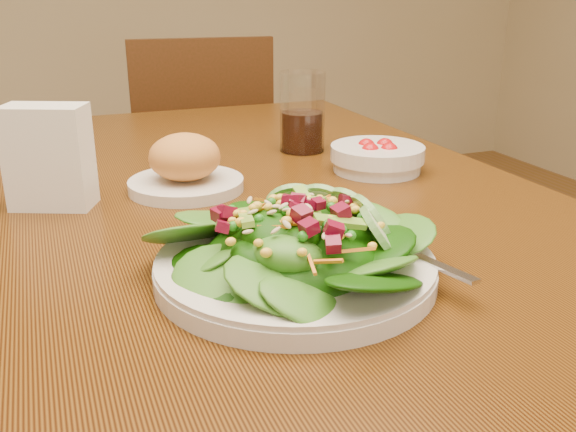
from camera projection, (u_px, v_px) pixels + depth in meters
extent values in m
cube|color=#5B360F|center=(236.00, 213.00, 0.91)|extent=(0.90, 1.40, 0.04)
cylinder|color=#3D1D0D|center=(309.00, 251.00, 1.73)|extent=(0.07, 0.07, 0.71)
cube|color=#3D1D0D|center=(198.00, 186.00, 2.06)|extent=(0.45, 0.45, 0.04)
cylinder|color=#3D1D0D|center=(242.00, 226.00, 2.34)|extent=(0.04, 0.04, 0.40)
cylinder|color=#3D1D0D|center=(143.00, 236.00, 2.25)|extent=(0.04, 0.04, 0.40)
cylinder|color=#3D1D0D|center=(266.00, 264.00, 2.02)|extent=(0.04, 0.04, 0.40)
cylinder|color=#3D1D0D|center=(152.00, 278.00, 1.93)|extent=(0.04, 0.04, 0.40)
cube|color=#3D1D0D|center=(204.00, 122.00, 1.79)|extent=(0.40, 0.07, 0.45)
cylinder|color=silver|center=(295.00, 270.00, 0.66)|extent=(0.29, 0.29, 0.02)
ellipsoid|color=black|center=(295.00, 242.00, 0.65)|extent=(0.20, 0.20, 0.04)
cube|color=silver|center=(414.00, 252.00, 0.67)|extent=(0.05, 0.18, 0.01)
cylinder|color=silver|center=(186.00, 185.00, 0.94)|extent=(0.17, 0.17, 0.02)
ellipsoid|color=#C27534|center=(185.00, 157.00, 0.93)|extent=(0.11, 0.11, 0.07)
cylinder|color=silver|center=(377.00, 158.00, 1.03)|extent=(0.15, 0.15, 0.04)
sphere|color=#B90F12|center=(385.00, 148.00, 1.05)|extent=(0.03, 0.03, 0.03)
sphere|color=#B90F12|center=(366.00, 148.00, 1.04)|extent=(0.03, 0.03, 0.03)
sphere|color=#B90F12|center=(370.00, 153.00, 1.01)|extent=(0.03, 0.03, 0.03)
sphere|color=#B90F12|center=(389.00, 152.00, 1.02)|extent=(0.03, 0.03, 0.03)
cylinder|color=silver|center=(302.00, 112.00, 1.14)|extent=(0.08, 0.08, 0.14)
cylinder|color=black|center=(302.00, 132.00, 1.16)|extent=(0.07, 0.07, 0.07)
cube|color=white|center=(49.00, 157.00, 0.85)|extent=(0.12, 0.10, 0.14)
cube|color=white|center=(48.00, 149.00, 0.85)|extent=(0.10, 0.08, 0.12)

